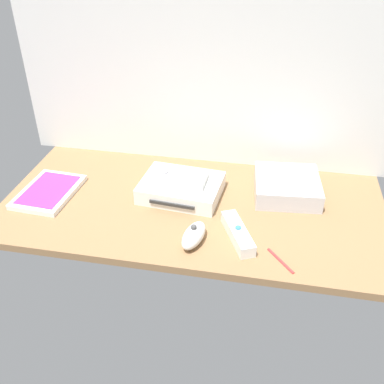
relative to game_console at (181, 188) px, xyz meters
The scene contains 9 objects.
ground_plane 6.41cm from the game_console, 47.74° to the right, with size 100.00×48.00×2.00cm, color #936D47.
back_wall 36.36cm from the game_console, 79.67° to the left, with size 110.00×1.20×64.00cm, color white.
game_console is the anchor object (origin of this frame).
mini_computer 28.49cm from the game_console, 11.18° to the left, with size 18.47×18.47×5.30cm.
game_case 36.10cm from the game_console, 169.67° to the right, with size 14.75×19.81×1.56cm.
remote_wand 23.07cm from the game_console, 42.84° to the right, with size 9.53×14.93×3.40cm.
remote_nunchuk 20.18cm from the game_console, 69.79° to the right, with size 6.31×10.68×5.10cm.
remote_classic_pad 3.26cm from the game_console, behind, with size 14.72×8.59×2.40cm.
stylus_pen 34.84cm from the game_console, 38.74° to the right, with size 0.70×0.70×9.00cm, color red.
Camera 1 is at (17.70, -92.61, 66.55)cm, focal length 41.04 mm.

